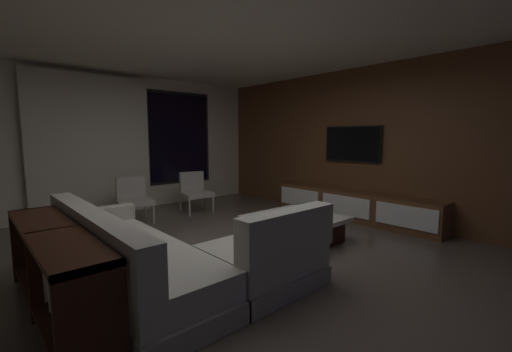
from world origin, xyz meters
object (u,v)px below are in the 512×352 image
sectional_couch (167,259)px  mounted_tv (352,144)px  media_console (354,206)px  accent_chair_near_window (195,190)px  console_table_behind_couch (55,267)px  coffee_table (295,228)px  accent_chair_by_curtain (133,197)px  book_stack_on_coffee_table (289,216)px

sectional_couch → mounted_tv: (3.88, 0.39, 1.06)m
media_console → mounted_tv: mounted_tv is taller
accent_chair_near_window → console_table_behind_couch: (-2.87, -2.56, -0.02)m
sectional_couch → coffee_table: (2.02, 0.11, -0.10)m
media_console → mounted_tv: bearing=47.6°
accent_chair_by_curtain → sectional_couch: bearing=-105.3°
book_stack_on_coffee_table → console_table_behind_couch: size_ratio=0.13×
mounted_tv → accent_chair_near_window: bearing=130.0°
sectional_couch → accent_chair_by_curtain: (0.74, 2.70, 0.14)m
sectional_couch → media_console: sectional_couch is taller
mounted_tv → console_table_behind_couch: bearing=-176.9°
coffee_table → console_table_behind_couch: 2.94m
accent_chair_near_window → accent_chair_by_curtain: (-1.22, 0.02, 0.00)m
book_stack_on_coffee_table → mounted_tv: 2.24m
console_table_behind_couch → sectional_couch: bearing=-8.0°
accent_chair_near_window → coffee_table: bearing=-88.6°
coffee_table → media_console: media_console is taller
media_console → mounted_tv: size_ratio=2.78×
accent_chair_near_window → media_console: 3.05m
mounted_tv → console_table_behind_couch: size_ratio=0.53×
sectional_couch → console_table_behind_couch: 0.93m
book_stack_on_coffee_table → media_console: media_console is taller
coffee_table → book_stack_on_coffee_table: book_stack_on_coffee_table is taller
accent_chair_near_window → console_table_behind_couch: bearing=-138.3°
sectional_couch → accent_chair_near_window: size_ratio=3.21×
accent_chair_by_curtain → mounted_tv: bearing=-36.4°
accent_chair_near_window → accent_chair_by_curtain: same height
media_console → sectional_couch: bearing=-177.0°
sectional_couch → accent_chair_near_window: 3.33m
accent_chair_by_curtain → console_table_behind_couch: accent_chair_by_curtain is taller
sectional_couch → media_console: 3.70m
book_stack_on_coffee_table → accent_chair_near_window: size_ratio=0.35×
coffee_table → accent_chair_near_window: bearing=91.4°
accent_chair_by_curtain → media_console: 3.88m
coffee_table → mounted_tv: 2.21m
sectional_couch → mounted_tv: bearing=5.7°
accent_chair_by_curtain → mounted_tv: size_ratio=0.70×
sectional_couch → mounted_tv: size_ratio=2.24×
coffee_table → media_console: bearing=2.7°
book_stack_on_coffee_table → accent_chair_near_window: bearing=88.2°
coffee_table → sectional_couch: bearing=-176.8°
accent_chair_by_curtain → media_console: bearing=-40.3°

